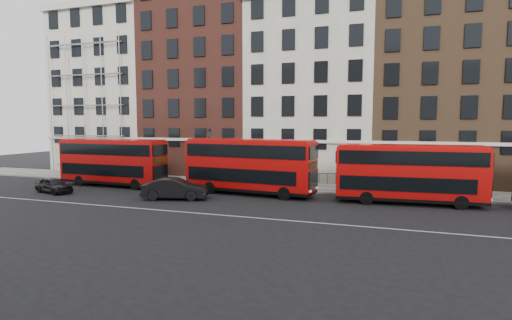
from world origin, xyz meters
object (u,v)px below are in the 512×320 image
(bus_a, at_px, (113,161))
(bus_c, at_px, (408,172))
(car_rear, at_px, (54,185))
(bus_b, at_px, (249,165))
(car_front, at_px, (175,189))

(bus_a, bearing_deg, bus_c, 1.84)
(car_rear, bearing_deg, bus_c, -66.24)
(bus_c, xyz_separation_m, car_rear, (-28.72, -4.70, -1.70))
(bus_a, xyz_separation_m, bus_b, (13.77, 0.00, 0.11))
(bus_b, distance_m, car_rear, 16.98)
(bus_c, distance_m, car_rear, 29.16)
(bus_b, height_order, car_front, bus_b)
(car_rear, xyz_separation_m, car_front, (11.38, 0.79, 0.18))
(car_front, bearing_deg, bus_c, -93.74)
(bus_c, bearing_deg, car_rear, -174.11)
(bus_a, bearing_deg, car_front, -21.82)
(bus_c, xyz_separation_m, car_front, (-17.35, -3.92, -1.52))
(bus_c, relative_size, car_front, 2.08)
(bus_a, height_order, car_rear, bus_a)
(bus_a, distance_m, car_front, 9.88)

